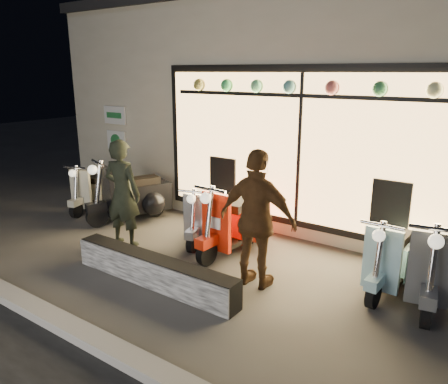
# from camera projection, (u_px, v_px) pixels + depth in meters

# --- Properties ---
(ground) EXTENTS (40.00, 40.00, 0.00)m
(ground) POSITION_uv_depth(u_px,v_px,m) (187.00, 268.00, 6.37)
(ground) COLOR #383533
(ground) RESTS_ON ground
(kerb) EXTENTS (40.00, 0.25, 0.12)m
(kerb) POSITION_uv_depth(u_px,v_px,m) (69.00, 327.00, 4.78)
(kerb) COLOR slate
(kerb) RESTS_ON ground
(shop_building) EXTENTS (10.20, 6.23, 4.20)m
(shop_building) POSITION_uv_depth(u_px,v_px,m) (328.00, 102.00, 9.73)
(shop_building) COLOR beige
(shop_building) RESTS_ON ground
(graffiti_barrier) EXTENTS (2.64, 0.28, 0.40)m
(graffiti_barrier) POSITION_uv_depth(u_px,v_px,m) (154.00, 271.00, 5.82)
(graffiti_barrier) COLOR black
(graffiti_barrier) RESTS_ON ground
(scooter_silver) EXTENTS (0.68, 1.33, 0.95)m
(scooter_silver) POSITION_uv_depth(u_px,v_px,m) (207.00, 216.00, 7.45)
(scooter_silver) COLOR black
(scooter_silver) RESTS_ON ground
(scooter_red) EXTENTS (0.54, 1.56, 1.11)m
(scooter_red) POSITION_uv_depth(u_px,v_px,m) (240.00, 222.00, 6.96)
(scooter_red) COLOR black
(scooter_red) RESTS_ON ground
(scooter_black) EXTENTS (0.92, 1.61, 1.16)m
(scooter_black) POSITION_uv_depth(u_px,v_px,m) (140.00, 196.00, 8.36)
(scooter_black) COLOR black
(scooter_black) RESTS_ON ground
(scooter_cream) EXTENTS (0.69, 1.35, 0.97)m
(scooter_cream) POSITION_uv_depth(u_px,v_px,m) (96.00, 190.00, 9.07)
(scooter_cream) COLOR black
(scooter_cream) RESTS_ON ground
(scooter_blue) EXTENTS (0.48, 1.41, 1.01)m
(scooter_blue) POSITION_uv_depth(u_px,v_px,m) (394.00, 257.00, 5.75)
(scooter_blue) COLOR black
(scooter_blue) RESTS_ON ground
(scooter_grey) EXTENTS (0.68, 1.57, 1.11)m
(scooter_grey) POSITION_uv_depth(u_px,v_px,m) (430.00, 263.00, 5.48)
(scooter_grey) COLOR black
(scooter_grey) RESTS_ON ground
(man) EXTENTS (0.70, 0.53, 1.75)m
(man) POSITION_uv_depth(u_px,v_px,m) (123.00, 193.00, 7.01)
(man) COLOR black
(man) RESTS_ON ground
(woman) EXTENTS (1.10, 0.50, 1.84)m
(woman) POSITION_uv_depth(u_px,v_px,m) (257.00, 220.00, 5.61)
(woman) COLOR #56361B
(woman) RESTS_ON ground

